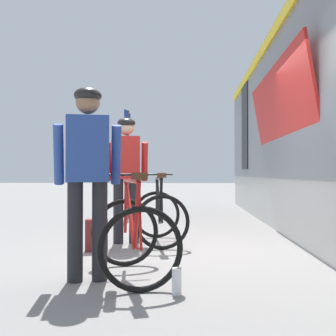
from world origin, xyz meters
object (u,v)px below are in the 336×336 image
Objects in this scene: backpack_on_platform at (97,235)px; platform_sign_post at (127,145)px; bicycle_far_red at (132,235)px; water_bottle_near_the_bikes at (177,281)px; cyclist_near_in_red at (126,168)px; cyclist_far_in_blue at (88,165)px; bicycle_near_black at (159,215)px.

platform_sign_post is (-0.22, 4.12, 1.42)m from backpack_on_platform.
backpack_on_platform is at bearing 115.17° from bicycle_far_red.
platform_sign_post is at bearing 102.14° from water_bottle_near_the_bikes.
water_bottle_near_the_bikes is 6.32m from platform_sign_post.
water_bottle_near_the_bikes is at bearing -50.26° from bicycle_far_red.
backpack_on_platform is (-0.28, -0.61, -0.85)m from cyclist_near_in_red.
platform_sign_post is at bearing 98.17° from cyclist_near_in_red.
platform_sign_post reaches higher than backpack_on_platform.
platform_sign_post is (-0.47, 5.61, 0.57)m from cyclist_far_in_blue.
cyclist_far_in_blue is 1.73m from backpack_on_platform.
bicycle_near_black is (0.47, -0.00, -0.65)m from cyclist_near_in_red.
backpack_on_platform is 2.16m from water_bottle_near_the_bikes.
cyclist_near_in_red is at bearing 54.35° from backpack_on_platform.
bicycle_near_black is at bearing -74.55° from platform_sign_post.
platform_sign_post reaches higher than water_bottle_near_the_bikes.
cyclist_far_in_blue reaches higher than water_bottle_near_the_bikes.
bicycle_near_black is 5.44× the size of water_bottle_near_the_bikes.
platform_sign_post is (-0.50, 3.51, 0.57)m from cyclist_near_in_red.
water_bottle_near_the_bikes is at bearing -82.67° from bicycle_near_black.
backpack_on_platform is 1.87× the size of water_bottle_near_the_bikes.
bicycle_near_black reaches higher than water_bottle_near_the_bikes.
bicycle_far_red is at bearing -81.10° from platform_sign_post.
bicycle_near_black is 1.97m from bicycle_far_red.
cyclist_far_in_blue is 5.66m from platform_sign_post.
cyclist_far_in_blue is 1.44× the size of bicycle_far_red.
cyclist_near_in_red is 4.40× the size of backpack_on_platform.
platform_sign_post is (-1.29, 6.00, 1.52)m from water_bottle_near_the_bikes.
cyclist_far_in_blue is at bearing -91.06° from cyclist_near_in_red.
water_bottle_near_the_bikes is (0.32, -2.49, -0.29)m from bicycle_near_black.
cyclist_far_in_blue reaches higher than bicycle_far_red.
cyclist_near_in_red is at bearing 100.20° from bicycle_far_red.
bicycle_far_red reaches higher than backpack_on_platform.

